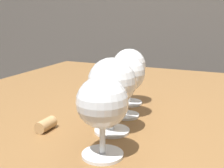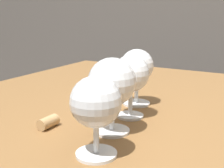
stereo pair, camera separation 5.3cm
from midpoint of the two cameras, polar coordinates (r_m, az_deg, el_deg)
name	(u,v)px [view 1 (the left image)]	position (r m, az deg, el deg)	size (l,w,h in m)	color
dining_table	(184,144)	(0.77, 11.34, -10.97)	(1.20, 0.87, 0.75)	brown
wine_glass_amber	(102,104)	(0.45, -5.28, -3.86)	(0.08, 0.08, 0.13)	white
wine_glass_port	(112,84)	(0.53, -2.86, -0.04)	(0.09, 0.09, 0.14)	white
wine_glass_pinot	(126,75)	(0.62, 0.25, 1.64)	(0.08, 0.08, 0.13)	white
wine_glass_white	(129,66)	(0.71, 1.06, 3.32)	(0.08, 0.08, 0.13)	white
cork	(46,125)	(0.58, -14.89, -7.43)	(0.02, 0.02, 0.04)	tan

